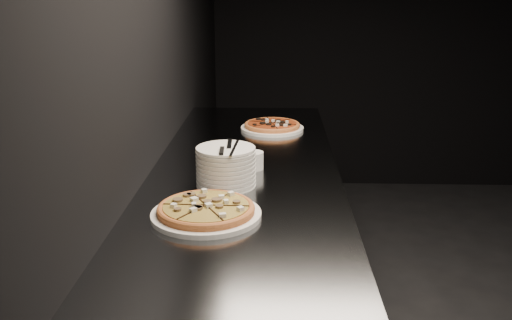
{
  "coord_description": "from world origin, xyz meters",
  "views": [
    {
      "loc": [
        -2.01,
        -2.11,
        1.62
      ],
      "look_at": [
        -2.08,
        -0.14,
        1.02
      ],
      "focal_mm": 40.0,
      "sensor_mm": 36.0,
      "label": 1
    }
  ],
  "objects_px": {
    "pizza_tomato": "(272,126)",
    "ramekin": "(253,160)",
    "pizza_mushroom": "(206,211)",
    "plate_stack": "(226,167)",
    "cutlery": "(228,148)",
    "counter": "(245,277)"
  },
  "relations": [
    {
      "from": "pizza_tomato",
      "to": "ramekin",
      "type": "height_order",
      "value": "ramekin"
    },
    {
      "from": "ramekin",
      "to": "pizza_tomato",
      "type": "bearing_deg",
      "value": 83.74
    },
    {
      "from": "pizza_mushroom",
      "to": "ramekin",
      "type": "xyz_separation_m",
      "value": [
        0.13,
        0.49,
        0.02
      ]
    },
    {
      "from": "pizza_tomato",
      "to": "plate_stack",
      "type": "distance_m",
      "value": 0.85
    },
    {
      "from": "cutlery",
      "to": "ramekin",
      "type": "height_order",
      "value": "cutlery"
    },
    {
      "from": "pizza_mushroom",
      "to": "pizza_tomato",
      "type": "bearing_deg",
      "value": 80.0
    },
    {
      "from": "pizza_mushroom",
      "to": "cutlery",
      "type": "distance_m",
      "value": 0.31
    },
    {
      "from": "plate_stack",
      "to": "cutlery",
      "type": "distance_m",
      "value": 0.08
    },
    {
      "from": "pizza_mushroom",
      "to": "ramekin",
      "type": "bearing_deg",
      "value": 75.26
    },
    {
      "from": "cutlery",
      "to": "ramekin",
      "type": "bearing_deg",
      "value": 66.02
    },
    {
      "from": "pizza_tomato",
      "to": "ramekin",
      "type": "xyz_separation_m",
      "value": [
        -0.07,
        -0.64,
        0.02
      ]
    },
    {
      "from": "pizza_mushroom",
      "to": "ramekin",
      "type": "relative_size",
      "value": 4.35
    },
    {
      "from": "cutlery",
      "to": "plate_stack",
      "type": "bearing_deg",
      "value": 115.05
    },
    {
      "from": "plate_stack",
      "to": "cutlery",
      "type": "bearing_deg",
      "value": -62.38
    },
    {
      "from": "pizza_tomato",
      "to": "cutlery",
      "type": "bearing_deg",
      "value": -100.19
    },
    {
      "from": "pizza_mushroom",
      "to": "ramekin",
      "type": "distance_m",
      "value": 0.51
    },
    {
      "from": "plate_stack",
      "to": "cutlery",
      "type": "relative_size",
      "value": 0.94
    },
    {
      "from": "pizza_tomato",
      "to": "cutlery",
      "type": "relative_size",
      "value": 1.55
    },
    {
      "from": "counter",
      "to": "pizza_tomato",
      "type": "height_order",
      "value": "pizza_tomato"
    },
    {
      "from": "plate_stack",
      "to": "ramekin",
      "type": "xyz_separation_m",
      "value": [
        0.09,
        0.2,
        -0.03
      ]
    },
    {
      "from": "counter",
      "to": "cutlery",
      "type": "distance_m",
      "value": 0.63
    },
    {
      "from": "counter",
      "to": "plate_stack",
      "type": "height_order",
      "value": "plate_stack"
    }
  ]
}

